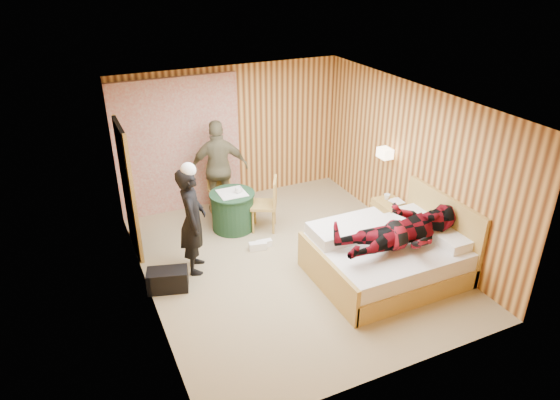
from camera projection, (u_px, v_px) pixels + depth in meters
name	position (u px, v px, depth m)	size (l,w,h in m)	color
floor	(290.00, 261.00, 7.61)	(4.20, 5.00, 0.01)	tan
ceiling	(292.00, 101.00, 6.50)	(4.20, 5.00, 0.01)	white
wall_back	(231.00, 135.00, 9.09)	(4.20, 0.02, 2.50)	#EDB45B
wall_left	(141.00, 217.00, 6.27)	(0.02, 5.00, 2.50)	#EDB45B
wall_right	(411.00, 164.00, 7.84)	(0.02, 5.00, 2.50)	#EDB45B
curtain	(179.00, 146.00, 8.68)	(2.20, 0.08, 2.40)	beige
doorway	(128.00, 189.00, 7.52)	(0.06, 0.90, 2.05)	black
wall_lamp	(385.00, 153.00, 8.12)	(0.26, 0.24, 0.16)	gold
bed	(387.00, 256.00, 7.18)	(2.03, 1.60, 1.10)	tan
nightstand	(390.00, 217.00, 8.27)	(0.43, 0.59, 0.57)	tan
round_table	(233.00, 210.00, 8.38)	(0.76, 0.76, 0.67)	#21472B
chair_far	(221.00, 186.00, 8.79)	(0.43, 0.43, 0.93)	tan
chair_near	(269.00, 200.00, 8.28)	(0.56, 0.56, 0.93)	tan
duffel_bag	(168.00, 280.00, 6.92)	(0.55, 0.29, 0.31)	black
sneaker_left	(264.00, 243.00, 7.97)	(0.25, 0.10, 0.11)	white
sneaker_right	(258.00, 246.00, 7.89)	(0.28, 0.11, 0.12)	white
woman_standing	(193.00, 221.00, 7.09)	(0.59, 0.39, 1.62)	black
man_at_table	(219.00, 168.00, 8.66)	(1.01, 0.42, 1.72)	#6B6547
man_on_bed	(403.00, 222.00, 6.71)	(1.77, 0.67, 0.86)	maroon
book_lower	(393.00, 203.00, 8.10)	(0.17, 0.22, 0.02)	white
book_upper	(393.00, 202.00, 8.09)	(0.16, 0.22, 0.02)	white
cup_nightstand	(387.00, 197.00, 8.23)	(0.10, 0.10, 0.09)	white
cup_table	(239.00, 190.00, 8.21)	(0.12, 0.12, 0.10)	white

